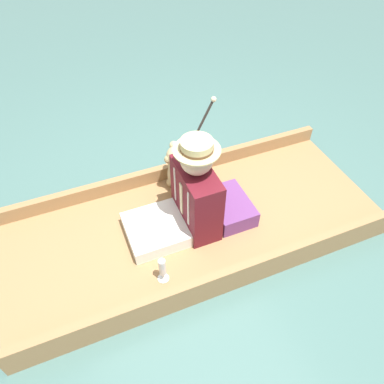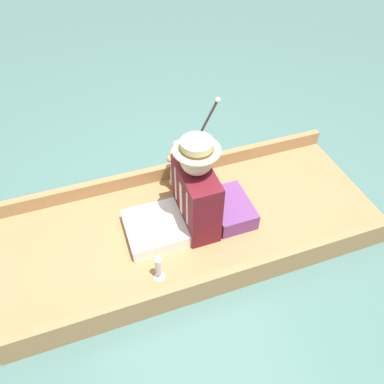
{
  "view_description": "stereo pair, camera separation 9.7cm",
  "coord_description": "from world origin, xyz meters",
  "px_view_note": "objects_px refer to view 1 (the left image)",
  "views": [
    {
      "loc": [
        -1.74,
        0.73,
        2.36
      ],
      "look_at": [
        -0.0,
        0.02,
        0.45
      ],
      "focal_mm": 35.0,
      "sensor_mm": 36.0,
      "label": 1
    },
    {
      "loc": [
        -1.77,
        0.64,
        2.36
      ],
      "look_at": [
        -0.0,
        0.02,
        0.45
      ],
      "focal_mm": 35.0,
      "sensor_mm": 36.0,
      "label": 2
    }
  ],
  "objects_px": {
    "seated_person": "(187,198)",
    "teddy_bear": "(177,169)",
    "wine_glass": "(162,268)",
    "walking_cane": "(196,135)"
  },
  "relations": [
    {
      "from": "wine_glass",
      "to": "walking_cane",
      "type": "height_order",
      "value": "walking_cane"
    },
    {
      "from": "teddy_bear",
      "to": "wine_glass",
      "type": "relative_size",
      "value": 2.14
    },
    {
      "from": "wine_glass",
      "to": "walking_cane",
      "type": "distance_m",
      "value": 1.12
    },
    {
      "from": "teddy_bear",
      "to": "wine_glass",
      "type": "bearing_deg",
      "value": 152.95
    },
    {
      "from": "seated_person",
      "to": "teddy_bear",
      "type": "bearing_deg",
      "value": -10.42
    },
    {
      "from": "walking_cane",
      "to": "seated_person",
      "type": "bearing_deg",
      "value": 151.01
    },
    {
      "from": "teddy_bear",
      "to": "walking_cane",
      "type": "relative_size",
      "value": 0.6
    },
    {
      "from": "wine_glass",
      "to": "teddy_bear",
      "type": "bearing_deg",
      "value": -27.05
    },
    {
      "from": "wine_glass",
      "to": "walking_cane",
      "type": "relative_size",
      "value": 0.28
    },
    {
      "from": "teddy_bear",
      "to": "walking_cane",
      "type": "xyz_separation_m",
      "value": [
        0.09,
        -0.21,
        0.23
      ]
    }
  ]
}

